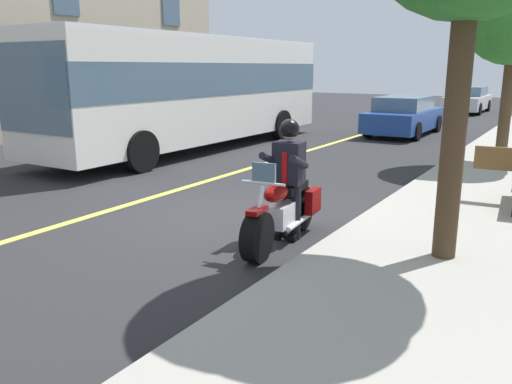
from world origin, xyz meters
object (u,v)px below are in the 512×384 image
at_px(rider_main, 288,169).
at_px(car_dark, 404,116).
at_px(bus_near, 194,86).
at_px(car_silver, 468,100).
at_px(motorcycle_main, 283,212).

height_order(rider_main, car_dark, rider_main).
distance_m(rider_main, bus_near, 8.92).
bearing_deg(rider_main, car_silver, -175.48).
height_order(motorcycle_main, bus_near, bus_near).
xyz_separation_m(bus_near, car_dark, (-6.67, 4.43, -1.18)).
xyz_separation_m(rider_main, bus_near, (-6.05, -6.49, 0.84)).
relative_size(rider_main, car_silver, 0.38).
bearing_deg(rider_main, bus_near, -133.00).
bearing_deg(car_silver, bus_near, -14.29).
relative_size(motorcycle_main, car_silver, 0.48).
bearing_deg(car_silver, car_dark, -0.80).
height_order(motorcycle_main, car_silver, car_silver).
bearing_deg(rider_main, motorcycle_main, 7.15).
bearing_deg(car_dark, bus_near, -33.58).
bearing_deg(car_silver, rider_main, 4.52).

